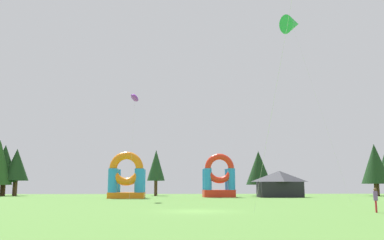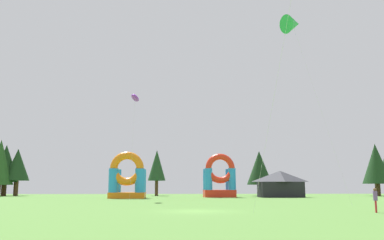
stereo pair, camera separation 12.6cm
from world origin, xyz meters
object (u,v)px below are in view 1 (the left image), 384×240
inflatable_blue_arch (127,181)px  festival_tent (280,184)px  kite_purple_parafoil (135,98)px  inflatable_orange_dome (219,181)px  kite_green_delta (292,24)px  person_near_camera (376,198)px

inflatable_blue_arch → festival_tent: inflatable_blue_arch is taller
kite_purple_parafoil → festival_tent: 26.53m
inflatable_orange_dome → inflatable_blue_arch: 14.21m
inflatable_orange_dome → festival_tent: (9.07, -1.08, -0.44)m
kite_green_delta → inflatable_blue_arch: 30.09m
kite_green_delta → kite_purple_parafoil: kite_green_delta is taller
kite_green_delta → festival_tent: 25.76m
festival_tent → kite_green_delta: bearing=-99.2°
person_near_camera → inflatable_orange_dome: 36.92m
inflatable_blue_arch → festival_tent: bearing=8.7°
kite_green_delta → inflatable_orange_dome: bearing=107.3°
inflatable_orange_dome → inflatable_blue_arch: size_ratio=1.02×
person_near_camera → inflatable_blue_arch: 37.23m
kite_green_delta → kite_purple_parafoil: size_ratio=1.64×
kite_purple_parafoil → inflatable_blue_arch: kite_purple_parafoil is taller
kite_purple_parafoil → person_near_camera: bearing=-52.4°
person_near_camera → inflatable_blue_arch: inflatable_blue_arch is taller
kite_green_delta → kite_purple_parafoil: 20.31m
kite_purple_parafoil → inflatable_blue_arch: size_ratio=2.01×
person_near_camera → inflatable_orange_dome: inflatable_orange_dome is taller
kite_green_delta → person_near_camera: bearing=-91.4°
kite_purple_parafoil → festival_tent: kite_purple_parafoil is taller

